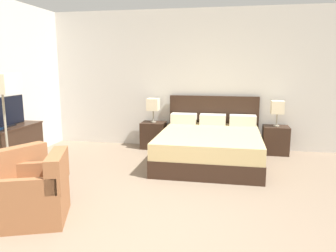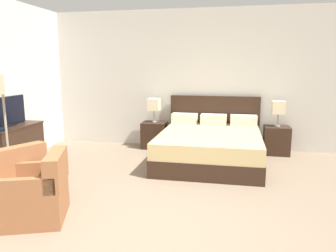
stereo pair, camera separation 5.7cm
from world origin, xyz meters
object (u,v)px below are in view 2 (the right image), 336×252
at_px(floor_lamp, 2,89).
at_px(tv, 6,112).
at_px(table_lamp_left, 154,105).
at_px(armchair_companion, 37,195).
at_px(nightstand_left, 154,135).
at_px(bed, 210,145).
at_px(table_lamp_right, 278,108).
at_px(nightstand_right, 276,140).
at_px(dresser, 10,148).
at_px(armchair_by_window, 10,181).

bearing_deg(floor_lamp, tv, 127.14).
bearing_deg(table_lamp_left, armchair_companion, -98.33).
bearing_deg(nightstand_left, tv, -134.39).
xyz_separation_m(bed, table_lamp_right, (1.22, 0.77, 0.61)).
relative_size(bed, nightstand_right, 3.89).
xyz_separation_m(dresser, tv, (0.00, -0.03, 0.59)).
bearing_deg(armchair_by_window, bed, 44.87).
xyz_separation_m(armchair_companion, floor_lamp, (-1.04, 0.92, 1.09)).
bearing_deg(table_lamp_right, floor_lamp, -147.92).
bearing_deg(armchair_by_window, nightstand_left, 70.52).
height_order(armchair_companion, floor_lamp, floor_lamp).
bearing_deg(nightstand_left, floor_lamp, -121.62).
bearing_deg(floor_lamp, table_lamp_left, 58.40).
bearing_deg(dresser, bed, 20.33).
distance_m(nightstand_right, table_lamp_right, 0.63).
relative_size(nightstand_left, floor_lamp, 0.34).
xyz_separation_m(bed, nightstand_right, (1.22, 0.77, -0.02)).
bearing_deg(floor_lamp, table_lamp_right, 32.08).
relative_size(nightstand_left, armchair_by_window, 0.60).
bearing_deg(table_lamp_left, nightstand_left, -90.00).
bearing_deg(table_lamp_left, dresser, -134.87).
xyz_separation_m(bed, armchair_companion, (-1.72, -2.64, -0.01)).
bearing_deg(nightstand_left, nightstand_right, 0.00).
distance_m(bed, nightstand_left, 1.45).
relative_size(nightstand_right, dresser, 0.46).
relative_size(table_lamp_left, dresser, 0.42).
xyz_separation_m(bed, table_lamp_left, (-1.22, 0.77, 0.61)).
bearing_deg(floor_lamp, nightstand_right, 32.07).
height_order(nightstand_left, floor_lamp, floor_lamp).
bearing_deg(nightstand_right, table_lamp_right, 90.00).
distance_m(dresser, armchair_by_window, 1.41).
relative_size(nightstand_right, table_lamp_left, 1.11).
bearing_deg(bed, nightstand_right, 32.25).
distance_m(nightstand_right, dresser, 4.79).
bearing_deg(armchair_companion, tv, 134.83).
bearing_deg(table_lamp_left, table_lamp_right, 0.00).
relative_size(dresser, tv, 1.29).
xyz_separation_m(dresser, floor_lamp, (0.40, -0.55, 0.99)).
distance_m(nightstand_left, table_lamp_right, 2.53).
bearing_deg(nightstand_right, armchair_companion, -130.81).
xyz_separation_m(nightstand_right, tv, (-4.38, -1.97, 0.70)).
bearing_deg(table_lamp_right, dresser, -156.08).
distance_m(nightstand_left, dresser, 2.74).
height_order(nightstand_left, table_lamp_left, table_lamp_left).
distance_m(nightstand_right, armchair_by_window, 4.68).
xyz_separation_m(table_lamp_right, floor_lamp, (-3.98, -2.50, 0.47)).
distance_m(dresser, armchair_companion, 2.06).
relative_size(bed, armchair_companion, 2.40).
bearing_deg(tv, nightstand_right, 24.26).
distance_m(nightstand_right, floor_lamp, 4.83).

